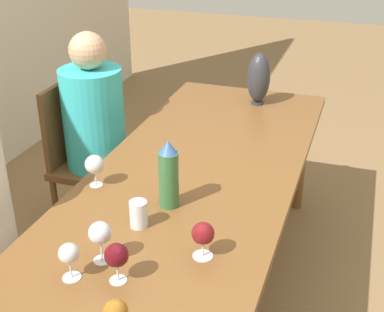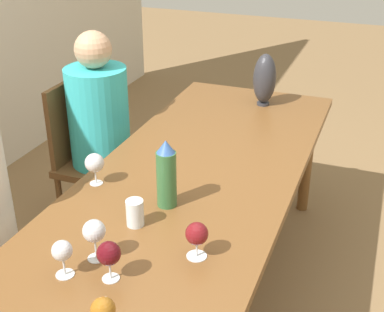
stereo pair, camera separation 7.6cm
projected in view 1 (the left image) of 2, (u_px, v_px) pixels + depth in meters
name	position (u px, v px, depth m)	size (l,w,h in m)	color
dining_table	(178.00, 210.00, 2.23)	(2.80, 0.90, 0.74)	brown
water_bottle	(169.00, 175.00, 2.08)	(0.08, 0.08, 0.28)	#336638
water_tumbler	(139.00, 214.00, 1.99)	(0.07, 0.07, 0.10)	silver
vase	(259.00, 78.00, 3.08)	(0.13, 0.13, 0.31)	#2D2D33
wine_glass_0	(95.00, 165.00, 2.24)	(0.08, 0.08, 0.14)	silver
wine_glass_1	(100.00, 234.00, 1.77)	(0.08, 0.08, 0.15)	silver
wine_glass_3	(69.00, 254.00, 1.70)	(0.07, 0.07, 0.13)	silver
wine_glass_4	(203.00, 234.00, 1.80)	(0.08, 0.08, 0.13)	silver
wine_glass_5	(117.00, 256.00, 1.68)	(0.08, 0.08, 0.14)	silver
chair_far	(86.00, 156.00, 3.09)	(0.44, 0.44, 0.92)	brown
person_far	(97.00, 132.00, 3.00)	(0.34, 0.34, 1.22)	#2D2D38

